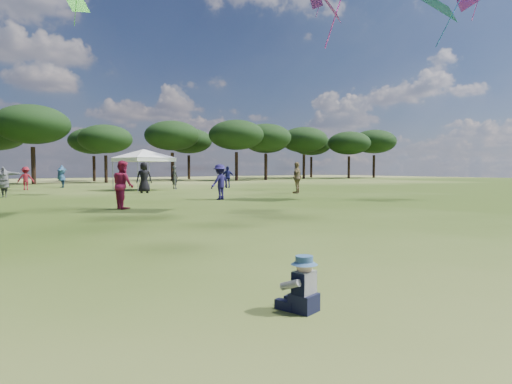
% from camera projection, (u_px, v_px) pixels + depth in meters
% --- Properties ---
extents(ground, '(140.00, 140.00, 0.00)m').
position_uv_depth(ground, '(498.00, 360.00, 3.35)').
color(ground, '#354A16').
rests_on(ground, ground).
extents(tree_line, '(108.78, 17.63, 7.77)m').
position_uv_depth(tree_line, '(18.00, 129.00, 42.81)').
color(tree_line, black).
rests_on(tree_line, ground).
extents(tent_right, '(6.24, 6.24, 3.13)m').
position_uv_depth(tent_right, '(144.00, 151.00, 29.49)').
color(tent_right, gray).
rests_on(tent_right, ground).
extents(toddler, '(0.43, 0.47, 0.59)m').
position_uv_depth(toddler, '(302.00, 286.00, 4.49)').
color(toddler, black).
rests_on(toddler, ground).
extents(festival_crowd, '(28.05, 21.85, 1.90)m').
position_uv_depth(festival_crowd, '(30.00, 180.00, 22.94)').
color(festival_crowd, '#BCB9B0').
rests_on(festival_crowd, ground).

